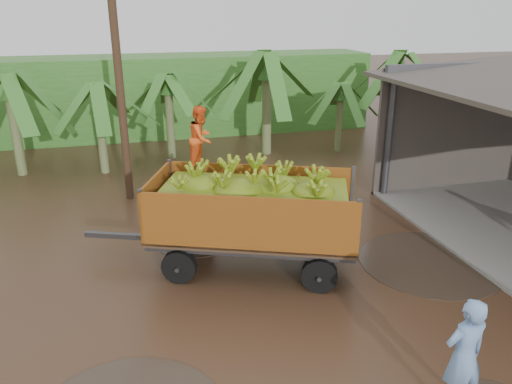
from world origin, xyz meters
TOP-DOWN VIEW (x-y plane):
  - ground at (0.00, 0.00)m, footprint 100.00×100.00m
  - hedge_north at (-2.00, 16.00)m, footprint 22.00×3.00m
  - banana_trailer at (0.08, 2.33)m, footprint 6.39×3.79m
  - man_blue at (1.95, -2.79)m, footprint 0.73×0.50m
  - utility_pole at (-2.61, 7.52)m, footprint 1.20×0.24m
  - banana_plants at (-5.22, 6.38)m, footprint 24.56×20.62m

SIDE VIEW (x-z plane):
  - ground at x=0.00m, z-range 0.00..0.00m
  - man_blue at x=1.95m, z-range 0.00..1.91m
  - banana_trailer at x=0.08m, z-range -0.42..3.21m
  - hedge_north at x=-2.00m, z-range 0.00..3.60m
  - banana_plants at x=-5.22m, z-range -0.26..4.01m
  - utility_pole at x=-2.61m, z-range 0.06..7.66m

